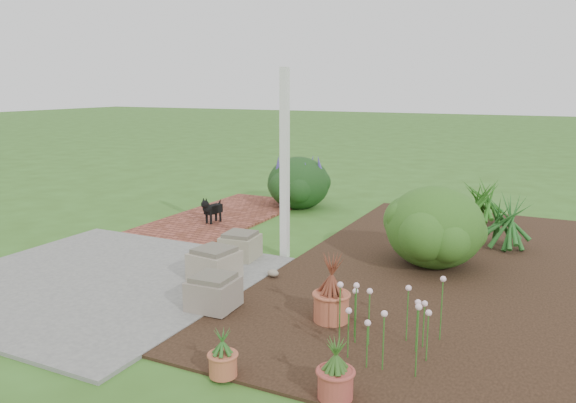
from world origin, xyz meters
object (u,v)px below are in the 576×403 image
at_px(stone_trough_near, 214,294).
at_px(cream_ceramic_urn, 287,188).
at_px(evergreen_shrub, 435,225).
at_px(black_dog, 212,209).

height_order(stone_trough_near, cream_ceramic_urn, cream_ceramic_urn).
distance_m(stone_trough_near, evergreen_shrub, 3.00).
height_order(stone_trough_near, black_dog, black_dog).
bearing_deg(evergreen_shrub, cream_ceramic_urn, 140.59).
relative_size(stone_trough_near, cream_ceramic_urn, 1.02).
bearing_deg(black_dog, evergreen_shrub, 0.53).
height_order(stone_trough_near, evergreen_shrub, evergreen_shrub).
distance_m(cream_ceramic_urn, evergreen_shrub, 4.58).
height_order(black_dog, cream_ceramic_urn, cream_ceramic_urn).
xyz_separation_m(black_dog, evergreen_shrub, (3.74, -0.55, 0.27)).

